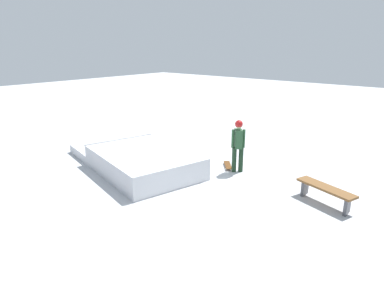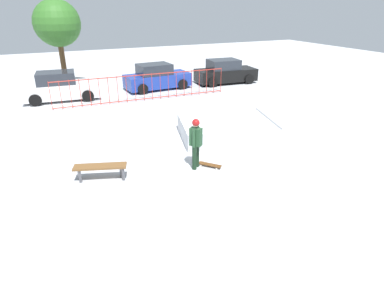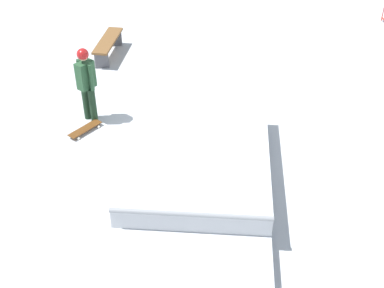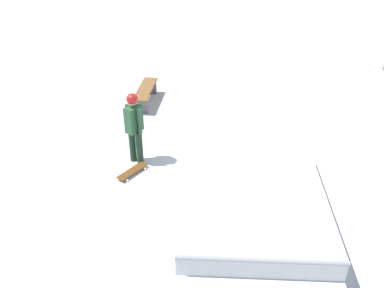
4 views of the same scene
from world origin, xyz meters
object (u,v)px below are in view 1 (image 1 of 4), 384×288
(skate_ramp, at_px, (137,159))
(park_bench, at_px, (325,191))
(skater, at_px, (238,142))
(skateboard, at_px, (228,165))

(skate_ramp, distance_m, park_bench, 5.94)
(skate_ramp, relative_size, park_bench, 3.57)
(skater, height_order, park_bench, skater)
(skateboard, bearing_deg, skater, 32.32)
(skate_ramp, distance_m, skater, 3.41)
(skate_ramp, height_order, skater, skater)
(skate_ramp, bearing_deg, skateboard, -124.71)
(skater, bearing_deg, skateboard, -148.50)
(skate_ramp, height_order, skateboard, skate_ramp)
(skater, bearing_deg, park_bench, 38.54)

